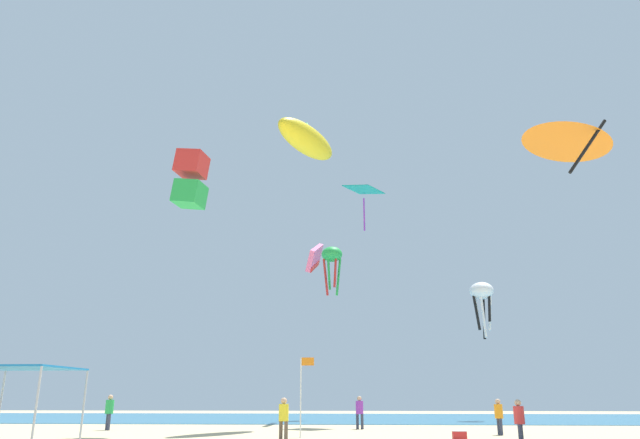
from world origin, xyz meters
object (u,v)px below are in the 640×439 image
Objects in this scene: banner_flag at (302,388)px; kite_delta_orange at (567,136)px; kite_inflatable_yellow at (306,140)px; canopy_tent at (22,371)px; kite_parafoil_pink at (315,258)px; cooler_box at (459,435)px; person_near_tent at (109,409)px; person_central at (284,415)px; kite_octopus_green at (332,257)px; person_far_shore at (519,418)px; person_leftmost at (499,414)px; kite_octopus_white at (482,294)px; kite_box_red at (191,179)px; kite_diamond_teal at (364,192)px; person_rightmost at (360,410)px.

banner_flag is 17.29m from kite_delta_orange.
canopy_tent is at bearing 176.40° from kite_inflatable_yellow.
cooler_box is at bearing 28.95° from kite_parafoil_pink.
person_near_tent is at bearing 99.27° from canopy_tent.
person_central is 24.92m from kite_octopus_green.
banner_flag is at bearing 89.66° from person_far_shore.
person_central is 19.88m from kite_parafoil_pink.
canopy_tent is 2.02× the size of person_leftmost.
kite_octopus_green reaches higher than person_near_tent.
cooler_box is (-1.76, 2.86, -0.76)m from person_far_shore.
kite_box_red is at bearing 86.45° from kite_octopus_white.
cooler_box is 19.53m from kite_diamond_teal.
kite_inflatable_yellow is 9.68m from kite_parafoil_pink.
kite_octopus_white reaches higher than person_rightmost.
banner_flag is at bearing -149.30° from kite_inflatable_yellow.
canopy_tent is at bearing 173.70° from kite_box_red.
banner_flag is at bearing 27.21° from kite_octopus_green.
kite_delta_orange reaches higher than person_central.
kite_inflatable_yellow reaches higher than person_near_tent.
canopy_tent is at bearing -71.19° from person_leftmost.
banner_flag reaches higher than canopy_tent.
kite_delta_orange is at bearing -30.40° from person_far_shore.
canopy_tent is 2.02× the size of person_far_shore.
kite_delta_orange is 20.21m from kite_parafoil_pink.
person_far_shore is at bearing -14.83° from person_leftmost.
kite_octopus_green reaches higher than kite_octopus_white.
kite_box_red is at bearing -20.04° from kite_parafoil_pink.
person_rightmost is 0.51× the size of banner_flag.
person_central is 9.03m from person_far_shore.
kite_box_red reaches higher than cooler_box.
person_rightmost is at bearing -69.28° from kite_inflatable_yellow.
kite_inflatable_yellow reaches higher than person_central.
kite_parafoil_pink reaches higher than person_rightmost.
canopy_tent is 25.24m from kite_delta_orange.
canopy_tent is 25.09m from kite_parafoil_pink.
banner_flag is (-8.93, -2.31, 1.11)m from person_leftmost.
kite_diamond_teal is at bearing 42.08° from person_far_shore.
person_near_tent is 0.57× the size of kite_box_red.
person_far_shore is 0.37× the size of kite_octopus_white.
person_central is (-9.49, -4.34, 0.04)m from person_leftmost.
kite_inflatable_yellow is (-9.49, 4.91, 16.44)m from person_leftmost.
canopy_tent is at bearing 84.69° from person_rightmost.
kite_delta_orange reaches higher than kite_box_red.
canopy_tent is at bearing 152.16° from person_near_tent.
person_rightmost is 1.08× the size of person_far_shore.
banner_flag is 0.54× the size of kite_inflatable_yellow.
person_rightmost is (3.06, 8.95, 0.04)m from person_central.
kite_box_red is 0.60× the size of kite_parafoil_pink.
kite_octopus_green is at bearing 26.15° from kite_delta_orange.
kite_parafoil_pink is at bearing -83.43° from person_near_tent.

